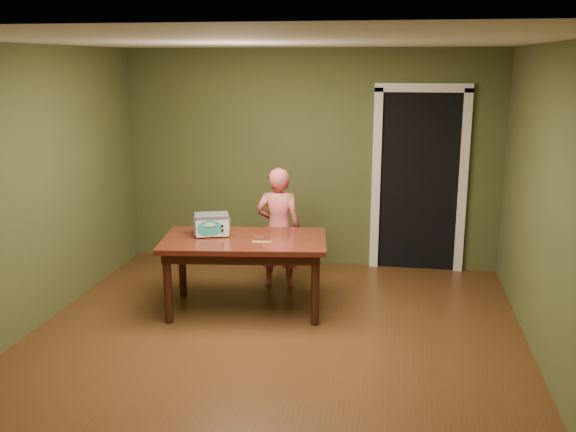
{
  "coord_description": "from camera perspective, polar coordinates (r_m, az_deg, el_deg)",
  "views": [
    {
      "loc": [
        1.03,
        -5.08,
        2.45
      ],
      "look_at": [
        -0.01,
        1.0,
        0.95
      ],
      "focal_mm": 40.0,
      "sensor_mm": 36.0,
      "label": 1
    }
  ],
  "objects": [
    {
      "name": "child",
      "position": [
        6.98,
        -0.86,
        -1.11
      ],
      "size": [
        0.51,
        0.36,
        1.34
      ],
      "primitive_type": "imported",
      "rotation": [
        0.0,
        0.0,
        3.22
      ],
      "color": "#CD5459",
      "rests_on": "floor"
    },
    {
      "name": "toy_oven",
      "position": [
        6.42,
        -6.79,
        -0.7
      ],
      "size": [
        0.4,
        0.33,
        0.22
      ],
      "rotation": [
        0.0,
        0.0,
        0.33
      ],
      "color": "#4C4F54",
      "rests_on": "dining_table"
    },
    {
      "name": "floor",
      "position": [
        5.74,
        -1.62,
        -11.63
      ],
      "size": [
        5.0,
        5.0,
        0.0
      ],
      "primitive_type": "plane",
      "color": "#502D16",
      "rests_on": "ground"
    },
    {
      "name": "room_shell",
      "position": [
        5.24,
        -1.74,
        5.5
      ],
      "size": [
        4.52,
        5.02,
        2.61
      ],
      "color": "#4A4E2A",
      "rests_on": "ground"
    },
    {
      "name": "dining_table",
      "position": [
        6.35,
        -3.89,
        -2.85
      ],
      "size": [
        1.71,
        1.1,
        0.75
      ],
      "rotation": [
        0.0,
        0.0,
        0.13
      ],
      "color": "#391A0D",
      "rests_on": "floor"
    },
    {
      "name": "spatula",
      "position": [
        6.17,
        -2.34,
        -2.3
      ],
      "size": [
        0.18,
        0.04,
        0.01
      ],
      "primitive_type": "cube",
      "rotation": [
        0.0,
        0.0,
        0.1
      ],
      "color": "#F1D169",
      "rests_on": "dining_table"
    },
    {
      "name": "baking_pan",
      "position": [
        6.29,
        -2.55,
        -1.93
      ],
      "size": [
        0.1,
        0.1,
        0.02
      ],
      "color": "silver",
      "rests_on": "dining_table"
    },
    {
      "name": "doorway",
      "position": [
        7.99,
        11.51,
        3.34
      ],
      "size": [
        1.1,
        0.66,
        2.25
      ],
      "color": "black",
      "rests_on": "ground"
    }
  ]
}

